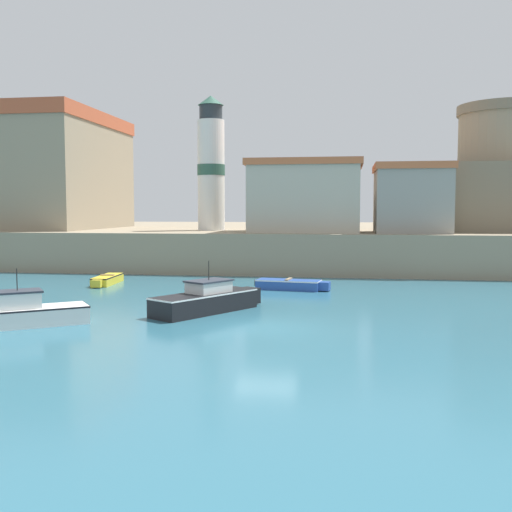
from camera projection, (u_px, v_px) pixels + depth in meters
ground_plane at (266, 327)px, 24.35m from camera, size 200.00×200.00×0.00m
quay_seawall at (315, 241)px, 61.77m from camera, size 120.00×40.00×3.04m
dinghy_blue_0 at (291, 284)px, 35.71m from camera, size 4.61×1.91×0.67m
motorboat_black_3 at (208, 300)px, 27.90m from camera, size 4.43×6.00×2.40m
dinghy_yellow_4 at (107, 279)px, 38.36m from camera, size 1.32×4.12×0.62m
motorboat_white_5 at (20, 313)px, 24.49m from camera, size 5.38×4.33×2.39m
church at (39, 166)px, 54.86m from camera, size 14.64×15.53×17.92m
fortress at (502, 187)px, 49.68m from camera, size 13.06×13.06×10.29m
lighthouse at (211, 166)px, 49.78m from camera, size 2.30×2.30×11.12m
harbor_shed_near_wharf at (411, 198)px, 44.82m from camera, size 5.60×6.11×5.11m
harbor_shed_far_end at (305, 196)px, 46.66m from camera, size 8.73×6.99×5.51m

